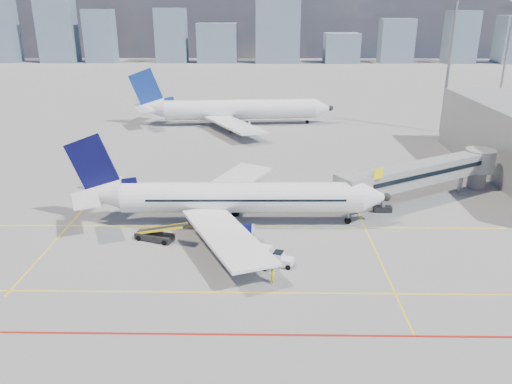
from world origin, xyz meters
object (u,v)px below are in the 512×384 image
(belt_loader, at_px, (156,235))
(cargo_dolly, at_px, (252,255))
(main_aircraft, at_px, (228,198))
(second_aircraft, at_px, (232,110))
(ramp_worker, at_px, (273,274))
(baggage_tug, at_px, (281,259))

(belt_loader, bearing_deg, cargo_dolly, -7.15)
(main_aircraft, bearing_deg, second_aircraft, 92.04)
(cargo_dolly, bearing_deg, ramp_worker, -42.99)
(belt_loader, height_order, ramp_worker, belt_loader)
(cargo_dolly, relative_size, belt_loader, 0.69)
(baggage_tug, relative_size, ramp_worker, 1.27)
(main_aircraft, relative_size, ramp_worker, 19.66)
(baggage_tug, bearing_deg, ramp_worker, -86.01)
(second_aircraft, height_order, baggage_tug, second_aircraft)
(main_aircraft, xyz_separation_m, second_aircraft, (-2.78, 52.17, -0.01))
(baggage_tug, relative_size, belt_loader, 0.39)
(second_aircraft, distance_m, baggage_tug, 62.71)
(main_aircraft, distance_m, belt_loader, 9.16)
(main_aircraft, distance_m, second_aircraft, 52.24)
(second_aircraft, bearing_deg, ramp_worker, -88.10)
(baggage_tug, bearing_deg, second_aircraft, 116.42)
(second_aircraft, distance_m, cargo_dolly, 62.30)
(cargo_dolly, bearing_deg, main_aircraft, 123.66)
(cargo_dolly, height_order, ramp_worker, cargo_dolly)
(main_aircraft, height_order, second_aircraft, second_aircraft)
(main_aircraft, bearing_deg, cargo_dolly, -74.36)
(belt_loader, xyz_separation_m, ramp_worker, (12.40, -8.66, 0.30))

